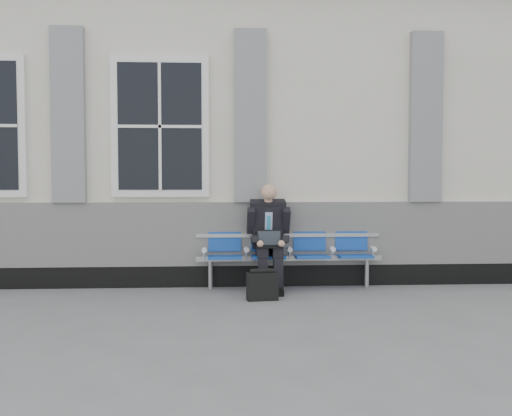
{
  "coord_description": "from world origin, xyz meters",
  "views": [
    {
      "loc": [
        1.22,
        -6.56,
        1.54
      ],
      "look_at": [
        1.65,
        0.9,
        1.14
      ],
      "focal_mm": 40.0,
      "sensor_mm": 36.0,
      "label": 1
    }
  ],
  "objects": [
    {
      "name": "businessman",
      "position": [
        1.84,
        1.19,
        0.78
      ],
      "size": [
        0.59,
        0.79,
        1.45
      ],
      "color": "black",
      "rests_on": "ground"
    },
    {
      "name": "station_building",
      "position": [
        -0.02,
        3.47,
        2.22
      ],
      "size": [
        14.4,
        4.4,
        4.49
      ],
      "color": "silver",
      "rests_on": "ground"
    },
    {
      "name": "briefcase",
      "position": [
        1.71,
        0.53,
        0.18
      ],
      "size": [
        0.4,
        0.2,
        0.4
      ],
      "color": "black",
      "rests_on": "ground"
    },
    {
      "name": "bench",
      "position": [
        2.14,
        1.32,
        0.55
      ],
      "size": [
        2.6,
        0.47,
        0.91
      ],
      "color": "#9EA0A3",
      "rests_on": "ground"
    },
    {
      "name": "ground",
      "position": [
        0.0,
        0.0,
        0.0
      ],
      "size": [
        70.0,
        70.0,
        0.0
      ],
      "primitive_type": "plane",
      "color": "slate",
      "rests_on": "ground"
    }
  ]
}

